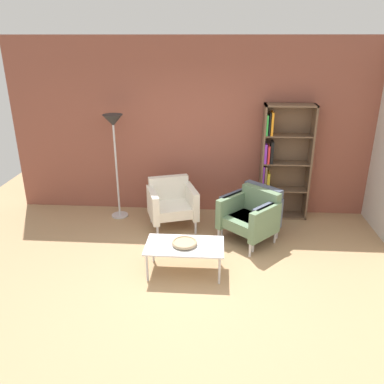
{
  "coord_description": "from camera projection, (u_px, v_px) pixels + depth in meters",
  "views": [
    {
      "loc": [
        0.3,
        -3.96,
        2.87
      ],
      "look_at": [
        -0.04,
        0.84,
        0.95
      ],
      "focal_mm": 36.52,
      "sensor_mm": 36.0,
      "label": 1
    }
  ],
  "objects": [
    {
      "name": "coffee_table_low",
      "position": [
        185.0,
        247.0,
        4.98
      ],
      "size": [
        1.0,
        0.56,
        0.4
      ],
      "color": "silver",
      "rests_on": "ground_plane"
    },
    {
      "name": "floor_lamp_torchiere",
      "position": [
        114.0,
        133.0,
        6.18
      ],
      "size": [
        0.32,
        0.32,
        1.74
      ],
      "color": "silver",
      "rests_on": "ground_plane"
    },
    {
      "name": "decorative_bowl",
      "position": [
        185.0,
        243.0,
        4.95
      ],
      "size": [
        0.32,
        0.32,
        0.05
      ],
      "color": "tan",
      "rests_on": "coffee_table_low"
    },
    {
      "name": "brick_back_panel",
      "position": [
        201.0,
        128.0,
        6.49
      ],
      "size": [
        6.4,
        0.12,
        2.9
      ],
      "primitive_type": "cube",
      "color": "brown",
      "rests_on": "ground_plane"
    },
    {
      "name": "armchair_by_bookshelf",
      "position": [
        172.0,
        202.0,
        6.2
      ],
      "size": [
        0.88,
        0.84,
        0.78
      ],
      "rotation": [
        0.0,
        0.0,
        0.33
      ],
      "color": "white",
      "rests_on": "ground_plane"
    },
    {
      "name": "bookshelf_tall",
      "position": [
        280.0,
        165.0,
        6.41
      ],
      "size": [
        0.8,
        0.3,
        1.9
      ],
      "color": "brown",
      "rests_on": "ground_plane"
    },
    {
      "name": "ground_plane",
      "position": [
        191.0,
        290.0,
        4.75
      ],
      "size": [
        8.32,
        8.32,
        0.0
      ],
      "primitive_type": "plane",
      "color": "tan"
    },
    {
      "name": "armchair_corner_red",
      "position": [
        253.0,
        212.0,
        5.87
      ],
      "size": [
        0.95,
        0.95,
        0.78
      ],
      "rotation": [
        0.0,
        0.0,
        -0.74
      ],
      "color": "#4C566B",
      "rests_on": "ground_plane"
    },
    {
      "name": "armchair_near_window",
      "position": [
        251.0,
        216.0,
        5.75
      ],
      "size": [
        0.95,
        0.95,
        0.78
      ],
      "rotation": [
        0.0,
        0.0,
        -0.75
      ],
      "color": "slate",
      "rests_on": "ground_plane"
    }
  ]
}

